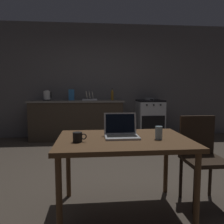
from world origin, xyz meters
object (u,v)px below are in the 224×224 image
(dining_table, at_px, (123,145))
(frying_pan, at_px, (150,99))
(stove_oven, at_px, (150,119))
(chair, at_px, (201,153))
(electric_kettle, at_px, (47,96))
(cereal_box, at_px, (71,95))
(bottle, at_px, (112,95))
(laptop, at_px, (121,132))
(drinking_glass, at_px, (159,133))
(coffee_mug, at_px, (78,137))
(dish_rack, at_px, (90,98))

(dining_table, bearing_deg, frying_pan, 71.00)
(stove_oven, relative_size, chair, 1.01)
(electric_kettle, xyz_separation_m, cereal_box, (0.55, 0.02, 0.02))
(stove_oven, xyz_separation_m, bottle, (-0.92, -0.05, 0.59))
(laptop, height_order, drinking_glass, laptop)
(laptop, distance_m, coffee_mug, 0.44)
(stove_oven, height_order, electric_kettle, electric_kettle)
(dining_table, xyz_separation_m, chair, (0.85, 0.15, -0.14))
(cereal_box, bearing_deg, frying_pan, -1.54)
(electric_kettle, height_order, bottle, bottle)
(dish_rack, bearing_deg, laptop, -84.70)
(stove_oven, distance_m, frying_pan, 0.48)
(chair, relative_size, coffee_mug, 7.43)
(cereal_box, bearing_deg, bottle, -4.23)
(dining_table, height_order, cereal_box, cereal_box)
(laptop, relative_size, electric_kettle, 1.39)
(coffee_mug, height_order, drinking_glass, drinking_glass)
(coffee_mug, bearing_deg, bottle, 79.24)
(dining_table, relative_size, electric_kettle, 5.34)
(stove_oven, relative_size, coffee_mug, 7.53)
(chair, bearing_deg, coffee_mug, -162.54)
(electric_kettle, height_order, dish_rack, electric_kettle)
(laptop, relative_size, frying_pan, 0.79)
(chair, xyz_separation_m, laptop, (-0.86, -0.11, 0.25))
(dining_table, xyz_separation_m, laptop, (-0.01, 0.05, 0.12))
(stove_oven, bearing_deg, dining_table, -109.22)
(cereal_box, xyz_separation_m, dish_rack, (0.42, -0.02, -0.08))
(laptop, relative_size, drinking_glass, 2.66)
(chair, relative_size, drinking_glass, 7.53)
(drinking_glass, bearing_deg, coffee_mug, -177.20)
(stove_oven, bearing_deg, chair, -95.25)
(electric_kettle, relative_size, bottle, 0.84)
(dining_table, height_order, frying_pan, frying_pan)
(frying_pan, bearing_deg, electric_kettle, 179.29)
(frying_pan, height_order, cereal_box, cereal_box)
(chair, xyz_separation_m, dish_rack, (-1.16, 3.11, 0.44))
(stove_oven, relative_size, dining_table, 0.75)
(electric_kettle, xyz_separation_m, dish_rack, (0.98, 0.00, -0.06))
(drinking_glass, bearing_deg, dining_table, 166.24)
(stove_oven, xyz_separation_m, chair, (-0.29, -3.10, 0.07))
(coffee_mug, distance_m, cereal_box, 3.42)
(bottle, bearing_deg, coffee_mug, -100.76)
(chair, relative_size, dish_rack, 2.66)
(chair, height_order, coffee_mug, chair)
(dining_table, height_order, drinking_glass, drinking_glass)
(bottle, bearing_deg, laptop, -94.09)
(dining_table, bearing_deg, stove_oven, 70.78)
(stove_oven, height_order, dining_table, stove_oven)
(stove_oven, relative_size, dish_rack, 2.69)
(coffee_mug, distance_m, drinking_glass, 0.74)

